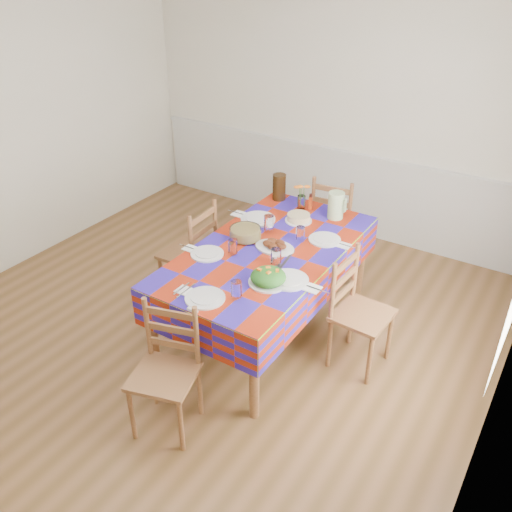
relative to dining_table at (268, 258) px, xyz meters
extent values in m
cube|color=brown|center=(-0.43, -0.48, -0.70)|extent=(4.50, 5.00, 0.04)
cube|color=beige|center=(-0.43, 2.04, 0.67)|extent=(4.50, 0.04, 2.70)
cube|color=silver|center=(-0.43, 1.99, 0.22)|extent=(4.41, 0.06, 0.04)
cube|color=silver|center=(-0.43, 2.01, -0.23)|extent=(4.41, 0.03, 0.90)
cylinder|color=brown|center=(-0.45, -0.90, -0.32)|extent=(0.07, 0.07, 0.72)
cylinder|color=brown|center=(0.45, -0.90, -0.32)|extent=(0.07, 0.07, 0.72)
cylinder|color=brown|center=(-0.45, 0.90, -0.32)|extent=(0.07, 0.07, 0.72)
cylinder|color=brown|center=(0.45, 0.90, -0.32)|extent=(0.07, 0.07, 0.72)
cube|color=brown|center=(0.00, 0.00, 0.06)|extent=(1.01, 1.92, 0.04)
cube|color=#A0250D|center=(0.00, 0.00, 0.08)|extent=(1.05, 1.96, 0.01)
cube|color=#A0250D|center=(-0.53, 0.00, -0.08)|extent=(0.01, 1.96, 0.30)
cube|color=#A0250D|center=(0.53, 0.00, -0.08)|extent=(0.01, 1.96, 0.30)
cube|color=#A0250D|center=(0.00, -0.98, -0.08)|extent=(1.05, 0.01, 0.30)
cube|color=#A0250D|center=(0.00, 0.98, -0.08)|extent=(1.05, 0.01, 0.30)
cylinder|color=white|center=(-0.01, -0.81, 0.09)|extent=(0.28, 0.28, 0.01)
cylinder|color=white|center=(-0.01, -0.81, 0.10)|extent=(0.19, 0.19, 0.01)
cylinder|color=white|center=(0.17, -0.69, 0.15)|extent=(0.08, 0.08, 0.13)
cube|color=white|center=(-0.19, -0.81, 0.09)|extent=(0.10, 0.10, 0.01)
cube|color=silver|center=(-0.21, -0.81, 0.09)|extent=(0.01, 0.17, 0.00)
cube|color=silver|center=(-0.17, -0.81, 0.09)|extent=(0.01, 0.20, 0.00)
cylinder|color=white|center=(-0.35, -0.33, 0.09)|extent=(0.26, 0.26, 0.01)
cylinder|color=white|center=(-0.35, -0.33, 0.10)|extent=(0.18, 0.18, 0.01)
cylinder|color=white|center=(-0.19, -0.21, 0.15)|extent=(0.07, 0.07, 0.12)
cube|color=white|center=(-0.52, -0.33, 0.09)|extent=(0.10, 0.10, 0.01)
cube|color=silver|center=(-0.54, -0.33, 0.09)|extent=(0.16, 0.01, 0.00)
cube|color=silver|center=(-0.50, -0.33, 0.09)|extent=(0.19, 0.01, 0.00)
cylinder|color=white|center=(-0.34, 0.38, 0.09)|extent=(0.30, 0.30, 0.02)
cylinder|color=white|center=(-0.34, 0.38, 0.10)|extent=(0.21, 0.21, 0.01)
cylinder|color=white|center=(-0.15, 0.25, 0.16)|extent=(0.08, 0.08, 0.15)
cube|color=white|center=(-0.54, 0.38, 0.09)|extent=(0.11, 0.11, 0.01)
cube|color=silver|center=(-0.56, 0.38, 0.09)|extent=(0.19, 0.01, 0.00)
cube|color=silver|center=(-0.51, 0.38, 0.09)|extent=(0.22, 0.01, 0.00)
cylinder|color=white|center=(0.36, -0.31, 0.09)|extent=(0.29, 0.29, 0.02)
cylinder|color=white|center=(0.36, -0.31, 0.10)|extent=(0.20, 0.20, 0.01)
cylinder|color=white|center=(0.18, -0.18, 0.15)|extent=(0.08, 0.08, 0.14)
cube|color=white|center=(0.55, -0.31, 0.09)|extent=(0.11, 0.11, 0.01)
cube|color=silver|center=(0.53, -0.31, 0.09)|extent=(0.18, 0.01, 0.00)
cube|color=silver|center=(0.58, -0.31, 0.09)|extent=(0.21, 0.01, 0.00)
cylinder|color=white|center=(0.31, 0.36, 0.09)|extent=(0.26, 0.26, 0.01)
cylinder|color=white|center=(0.31, 0.36, 0.10)|extent=(0.18, 0.18, 0.01)
cylinder|color=white|center=(0.15, 0.25, 0.15)|extent=(0.07, 0.07, 0.13)
cube|color=white|center=(0.49, 0.36, 0.09)|extent=(0.10, 0.10, 0.01)
cube|color=silver|center=(0.47, 0.36, 0.09)|extent=(0.16, 0.01, 0.00)
cube|color=silver|center=(0.51, 0.36, 0.09)|extent=(0.19, 0.01, 0.00)
ellipsoid|color=white|center=(0.04, 0.03, 0.09)|extent=(0.33, 0.23, 0.02)
ellipsoid|color=black|center=(0.10, 0.03, 0.12)|extent=(0.09, 0.07, 0.05)
ellipsoid|color=black|center=(0.06, 0.07, 0.12)|extent=(0.09, 0.07, 0.05)
ellipsoid|color=black|center=(0.00, 0.06, 0.12)|extent=(0.09, 0.07, 0.05)
ellipsoid|color=black|center=(-0.01, 0.01, 0.12)|extent=(0.09, 0.07, 0.05)
ellipsoid|color=black|center=(0.05, -0.01, 0.12)|extent=(0.09, 0.07, 0.05)
cylinder|color=white|center=(0.25, -0.41, 0.09)|extent=(0.28, 0.28, 0.01)
ellipsoid|color=#1A4611|center=(0.25, -0.41, 0.14)|extent=(0.25, 0.25, 0.11)
cube|color=orange|center=(0.20, -0.44, 0.19)|extent=(0.03, 0.02, 0.01)
cube|color=orange|center=(0.23, -0.38, 0.19)|extent=(0.04, 0.04, 0.01)
cube|color=orange|center=(0.27, -0.44, 0.19)|extent=(0.03, 0.04, 0.01)
cube|color=orange|center=(0.31, -0.38, 0.19)|extent=(0.04, 0.04, 0.01)
cylinder|color=white|center=(-0.25, 0.05, 0.13)|extent=(0.26, 0.26, 0.09)
cylinder|color=#CBC16B|center=(-0.25, 0.05, 0.13)|extent=(0.24, 0.24, 0.08)
cylinder|color=white|center=(-0.03, 0.55, 0.09)|extent=(0.23, 0.23, 0.01)
cylinder|color=tan|center=(-0.03, 0.55, 0.12)|extent=(0.20, 0.20, 0.05)
cube|color=black|center=(0.16, -0.09, 0.09)|extent=(0.13, 0.30, 0.01)
cube|color=black|center=(0.21, -0.07, 0.09)|extent=(0.06, 0.31, 0.01)
cylinder|color=white|center=(-0.13, 0.78, 0.15)|extent=(0.07, 0.07, 0.12)
cylinder|color=#367226|center=(-0.15, 0.78, 0.19)|extent=(0.01, 0.01, 0.18)
ellipsoid|color=orange|center=(-0.18, 0.78, 0.28)|extent=(0.06, 0.06, 0.02)
cylinder|color=#367226|center=(-0.11, 0.79, 0.19)|extent=(0.01, 0.01, 0.18)
ellipsoid|color=orange|center=(-0.09, 0.81, 0.30)|extent=(0.06, 0.06, 0.02)
cylinder|color=#367226|center=(-0.13, 0.77, 0.19)|extent=(0.01, 0.01, 0.18)
ellipsoid|color=orange|center=(-0.13, 0.74, 0.31)|extent=(0.06, 0.06, 0.02)
cylinder|color=#B7360E|center=(-0.06, 0.82, 0.16)|extent=(0.04, 0.04, 0.15)
cylinder|color=#A8C88D|center=(0.21, 0.78, 0.20)|extent=(0.14, 0.14, 0.24)
cylinder|color=black|center=(-0.40, 0.85, 0.21)|extent=(0.12, 0.12, 0.24)
cube|color=white|center=(0.01, -0.97, 0.09)|extent=(0.08, 0.02, 0.02)
cylinder|color=brown|center=(-0.12, -1.49, -0.47)|extent=(0.03, 0.03, 0.43)
cylinder|color=brown|center=(0.21, -1.39, -0.47)|extent=(0.03, 0.03, 0.43)
cylinder|color=brown|center=(-0.21, -1.18, -0.47)|extent=(0.03, 0.03, 0.43)
cylinder|color=brown|center=(0.12, -1.08, -0.47)|extent=(0.03, 0.03, 0.43)
cube|color=brown|center=(0.00, -1.29, -0.24)|extent=(0.49, 0.48, 0.03)
cylinder|color=brown|center=(-0.21, -1.17, -0.01)|extent=(0.03, 0.03, 0.48)
cylinder|color=brown|center=(0.12, -1.07, -0.01)|extent=(0.03, 0.03, 0.48)
cube|color=brown|center=(-0.05, -1.12, -0.11)|extent=(0.34, 0.11, 0.05)
cube|color=brown|center=(-0.05, -1.12, 0.02)|extent=(0.34, 0.11, 0.05)
cube|color=brown|center=(-0.05, -1.12, 0.14)|extent=(0.34, 0.11, 0.05)
cylinder|color=brown|center=(0.16, 1.48, -0.46)|extent=(0.04, 0.04, 0.45)
cylinder|color=brown|center=(-0.20, 1.44, -0.46)|extent=(0.04, 0.04, 0.45)
cylinder|color=brown|center=(0.20, 1.14, -0.46)|extent=(0.04, 0.04, 0.45)
cylinder|color=brown|center=(-0.16, 1.10, -0.46)|extent=(0.04, 0.04, 0.45)
cube|color=brown|center=(0.00, 1.29, -0.21)|extent=(0.47, 0.45, 0.03)
cylinder|color=brown|center=(0.20, 1.13, 0.02)|extent=(0.04, 0.04, 0.51)
cylinder|color=brown|center=(-0.16, 1.09, 0.02)|extent=(0.04, 0.04, 0.51)
cube|color=brown|center=(0.02, 1.11, -0.08)|extent=(0.36, 0.06, 0.05)
cube|color=brown|center=(0.02, 1.11, 0.05)|extent=(0.36, 0.06, 0.05)
cube|color=brown|center=(0.02, 1.11, 0.19)|extent=(0.36, 0.06, 0.05)
cylinder|color=brown|center=(-1.01, 0.17, -0.45)|extent=(0.04, 0.04, 0.46)
cylinder|color=brown|center=(-0.99, -0.19, -0.45)|extent=(0.04, 0.04, 0.46)
cylinder|color=brown|center=(-0.67, 0.19, -0.45)|extent=(0.04, 0.04, 0.46)
cylinder|color=brown|center=(-0.65, -0.17, -0.45)|extent=(0.04, 0.04, 0.46)
cube|color=brown|center=(-0.83, 0.00, -0.21)|extent=(0.43, 0.45, 0.03)
cylinder|color=brown|center=(-0.66, 0.19, 0.03)|extent=(0.04, 0.04, 0.51)
cylinder|color=brown|center=(-0.64, -0.17, 0.03)|extent=(0.04, 0.04, 0.51)
cube|color=brown|center=(-0.65, 0.01, -0.07)|extent=(0.04, 0.37, 0.05)
cube|color=brown|center=(-0.65, 0.01, 0.06)|extent=(0.04, 0.37, 0.05)
cube|color=brown|center=(-0.65, 0.01, 0.19)|extent=(0.04, 0.37, 0.05)
cylinder|color=brown|center=(0.99, -0.19, -0.46)|extent=(0.04, 0.04, 0.44)
cylinder|color=brown|center=(1.01, 0.17, -0.46)|extent=(0.04, 0.04, 0.44)
cylinder|color=brown|center=(0.65, -0.17, -0.46)|extent=(0.04, 0.04, 0.44)
cylinder|color=brown|center=(0.68, 0.19, -0.46)|extent=(0.04, 0.04, 0.44)
cube|color=brown|center=(0.83, 0.00, -0.23)|extent=(0.42, 0.43, 0.03)
cylinder|color=brown|center=(0.64, -0.17, 0.00)|extent=(0.04, 0.04, 0.49)
cylinder|color=brown|center=(0.67, 0.19, 0.00)|extent=(0.04, 0.04, 0.49)
cube|color=brown|center=(0.65, 0.01, -0.10)|extent=(0.04, 0.35, 0.05)
cube|color=brown|center=(0.65, 0.01, 0.03)|extent=(0.04, 0.35, 0.05)
cube|color=brown|center=(0.65, 0.01, 0.16)|extent=(0.04, 0.35, 0.05)
camera|label=1|loc=(1.90, -3.16, 2.21)|focal=38.00mm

